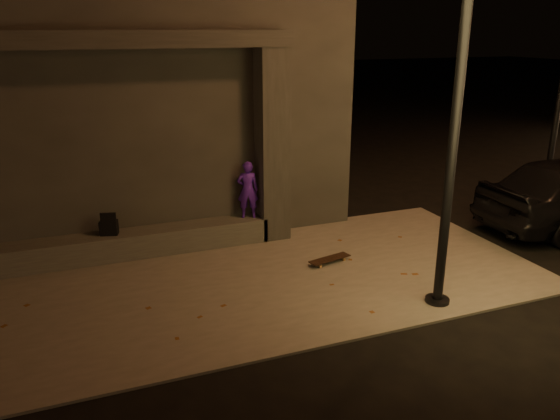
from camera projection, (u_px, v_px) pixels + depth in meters
name	position (u px, v px, depth m)	size (l,w,h in m)	color
ground	(250.00, 355.00, 6.94)	(120.00, 120.00, 0.00)	black
sidewalk	(211.00, 287.00, 8.70)	(11.00, 4.40, 0.04)	#68645C
building	(107.00, 95.00, 11.51)	(9.00, 5.10, 5.22)	#363331
ledge	(103.00, 247.00, 9.66)	(6.00, 0.55, 0.45)	#4D4B45
column	(272.00, 146.00, 10.25)	(0.55, 0.55, 3.60)	#363331
canopy	(145.00, 39.00, 8.93)	(5.00, 0.70, 0.28)	#363331
skateboarder	(248.00, 190.00, 10.33)	(0.40, 0.26, 1.10)	#4F1DBD
backpack	(109.00, 227.00, 9.58)	(0.34, 0.27, 0.43)	black
skateboard	(330.00, 259.00, 9.54)	(0.82, 0.37, 0.09)	black
street_lamp_0	(467.00, 11.00, 6.90)	(0.36, 0.36, 7.34)	black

